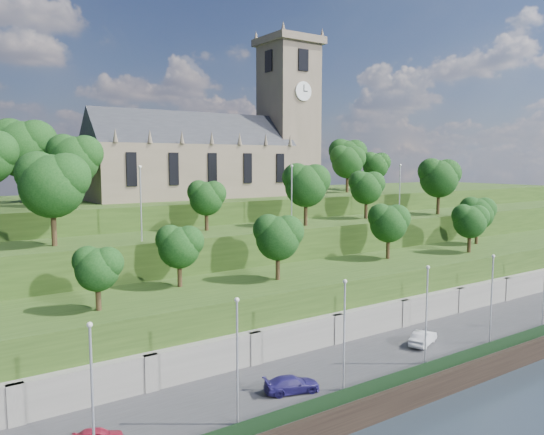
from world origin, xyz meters
TOP-DOWN VIEW (x-y plane):
  - ground at (0.00, 0.00)m, footprint 320.00×320.00m
  - promenade at (0.00, 6.00)m, footprint 160.00×12.00m
  - quay_wall at (0.00, -0.05)m, footprint 160.00×0.50m
  - fence at (0.00, 0.60)m, footprint 160.00×0.10m
  - retaining_wall at (0.00, 11.97)m, footprint 160.00×2.10m
  - embankment_lower at (0.00, 18.00)m, footprint 160.00×12.00m
  - embankment_upper at (0.00, 29.00)m, footprint 160.00×10.00m
  - hilltop at (0.00, 50.00)m, footprint 160.00×32.00m
  - church at (0.79, 45.98)m, footprint 38.60×12.35m
  - trees_lower at (5.70, 18.19)m, footprint 62.98×8.66m
  - trees_upper at (1.02, 27.84)m, footprint 65.54×8.13m
  - trees_hilltop at (-4.81, 45.20)m, footprint 71.94×16.33m
  - lamp_posts_promenade at (-2.00, 2.50)m, footprint 60.36×0.36m
  - lamp_posts_upper at (0.00, 26.00)m, footprint 40.36×0.36m
  - car_middle at (1.89, 5.99)m, footprint 4.69×3.08m
  - car_right at (-15.72, 4.54)m, footprint 4.92×3.13m

SIDE VIEW (x-z plane):
  - ground at x=0.00m, z-range 0.00..0.00m
  - promenade at x=0.00m, z-range 0.00..2.00m
  - quay_wall at x=0.00m, z-range 0.00..2.20m
  - retaining_wall at x=0.00m, z-range 0.00..5.00m
  - fence at x=0.00m, z-range 2.00..3.20m
  - car_right at x=-15.72m, z-range 2.00..3.33m
  - car_middle at x=1.89m, z-range 2.00..3.46m
  - embankment_lower at x=0.00m, z-range 0.00..8.00m
  - embankment_upper at x=0.00m, z-range 0.00..12.00m
  - lamp_posts_promenade at x=-2.00m, z-range 2.63..11.84m
  - hilltop at x=0.00m, z-range 0.00..15.00m
  - trees_lower at x=5.70m, z-range 9.01..16.24m
  - lamp_posts_upper at x=0.00m, z-range 12.61..20.75m
  - trees_upper at x=1.02m, z-range 13.05..22.63m
  - trees_hilltop at x=-4.81m, z-range 15.98..27.15m
  - church at x=0.79m, z-range 8.72..36.32m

